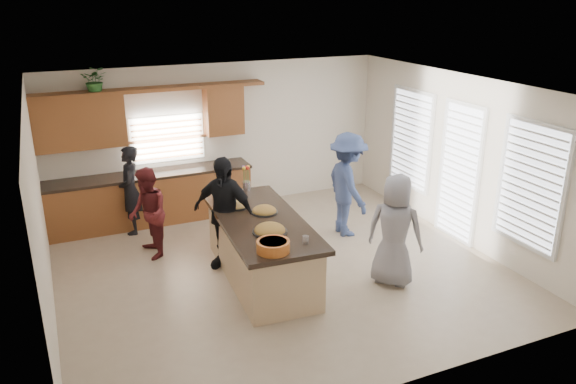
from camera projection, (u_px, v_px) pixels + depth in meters
name	position (u px, v px, depth m)	size (l,w,h in m)	color
floor	(281.00, 269.00, 8.67)	(6.50, 6.50, 0.00)	tan
room_shell	(280.00, 150.00, 8.02)	(6.52, 6.02, 2.81)	silver
back_cabinetry	(147.00, 175.00, 10.15)	(4.08, 0.66, 2.46)	brown
right_wall_glazing	(462.00, 164.00, 9.32)	(0.06, 4.00, 2.25)	white
island	(261.00, 250.00, 8.28)	(1.32, 2.77, 0.95)	#D1AF82
platter_front	(270.00, 231.00, 7.64)	(0.48, 0.48, 0.19)	black
platter_mid	(264.00, 211.00, 8.31)	(0.40, 0.40, 0.16)	black
platter_back	(237.00, 206.00, 8.52)	(0.33, 0.33, 0.13)	black
salad_bowl	(273.00, 246.00, 7.07)	(0.43, 0.43, 0.14)	#C06023
clear_cup	(306.00, 240.00, 7.30)	(0.09, 0.09, 0.10)	white
plate_stack	(239.00, 197.00, 8.86)	(0.22, 0.22, 0.05)	#A183BF
flower_vase	(246.00, 178.00, 9.19)	(0.14, 0.14, 0.42)	silver
potted_plant	(95.00, 80.00, 9.38)	(0.43, 0.37, 0.47)	#2E6E2C
woman_left_back	(130.00, 190.00, 9.74)	(0.57, 0.38, 1.57)	black
woman_left_mid	(148.00, 214.00, 8.85)	(0.72, 0.56, 1.48)	maroon
woman_left_front	(224.00, 213.00, 8.48)	(1.04, 0.43, 1.77)	black
woman_right_back	(348.00, 185.00, 9.64)	(1.17, 0.68, 1.82)	#354574
woman_right_front	(395.00, 230.00, 8.00)	(0.81, 0.53, 1.67)	gray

